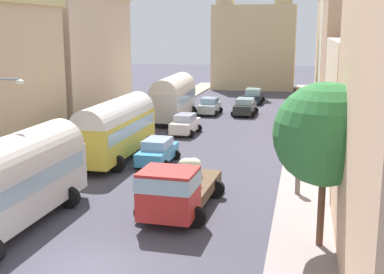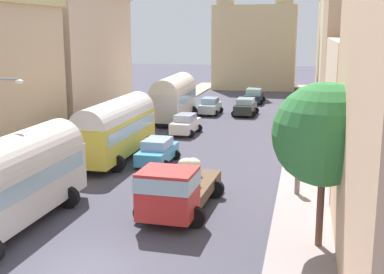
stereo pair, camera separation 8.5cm
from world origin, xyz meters
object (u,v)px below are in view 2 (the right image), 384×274
pedestrian_3 (297,123)px  pedestrian_2 (298,176)px  car_3 (185,124)px  car_1 (254,96)px  pedestrian_0 (308,159)px  car_2 (157,151)px  pedestrian_1 (318,149)px  car_4 (210,106)px  parked_bus_0 (6,180)px  pedestrian_4 (296,115)px  cargo_truck_0 (176,188)px  parked_bus_2 (174,96)px  parked_bus_1 (116,127)px  car_0 (245,107)px

pedestrian_3 → pedestrian_2: bearing=-88.8°
pedestrian_2 → car_3: bearing=123.0°
car_1 → pedestrian_0: (6.01, -28.49, 0.13)m
car_2 → pedestrian_1: 9.85m
car_4 → pedestrian_0: 21.92m
car_2 → pedestrian_2: 9.74m
parked_bus_0 → pedestrian_4: (11.10, 26.23, -1.17)m
cargo_truck_0 → parked_bus_2: bearing=104.8°
pedestrian_3 → parked_bus_1: bearing=-138.8°
car_1 → pedestrian_1: size_ratio=2.44×
parked_bus_0 → parked_bus_2: (0.18, 26.55, 0.11)m
pedestrian_2 → pedestrian_3: pedestrian_2 is taller
car_4 → pedestrian_1: (9.95, -17.35, 0.21)m
car_2 → pedestrian_2: bearing=-28.0°
pedestrian_4 → parked_bus_1: bearing=-127.7°
car_2 → pedestrian_0: size_ratio=2.46×
car_1 → pedestrian_4: bearing=-69.4°
parked_bus_1 → pedestrian_3: (11.15, 9.75, -1.10)m
car_0 → car_1: size_ratio=0.94×
pedestrian_4 → parked_bus_2: bearing=178.3°
car_2 → pedestrian_0: pedestrian_0 is taller
car_4 → pedestrian_3: bearing=-46.3°
pedestrian_0 → car_0: bearing=106.6°
pedestrian_3 → parked_bus_0: bearing=-117.4°
pedestrian_2 → car_1: bearing=99.6°
pedestrian_0 → pedestrian_4: (-1.04, 15.22, 0.01)m
car_2 → car_4: car_4 is taller
parked_bus_1 → pedestrian_1: parked_bus_1 is taller
car_1 → pedestrian_3: pedestrian_3 is taller
pedestrian_3 → pedestrian_4: size_ratio=1.09×
pedestrian_0 → pedestrian_1: (0.54, 2.45, 0.06)m
car_2 → car_3: 9.31m
pedestrian_3 → car_1: bearing=106.3°
cargo_truck_0 → car_3: (-3.79, 17.77, -0.49)m
cargo_truck_0 → car_2: (-3.37, 8.47, -0.50)m
car_1 → pedestrian_0: bearing=-78.1°
pedestrian_2 → pedestrian_4: size_ratio=1.10×
parked_bus_1 → parked_bus_2: size_ratio=1.06×
car_1 → pedestrian_3: size_ratio=2.39×
pedestrian_0 → car_4: bearing=115.4°
car_0 → pedestrian_3: (5.13, -9.26, 0.22)m
parked_bus_0 → pedestrian_0: parked_bus_0 is taller
car_3 → pedestrian_0: 13.74m
car_4 → car_0: bearing=4.6°
parked_bus_0 → car_3: parked_bus_0 is taller
car_1 → cargo_truck_0: bearing=-89.6°
parked_bus_1 → pedestrian_4: (10.95, 14.16, -1.17)m
parked_bus_2 → pedestrian_2: parked_bus_2 is taller
parked_bus_2 → car_3: parked_bus_2 is taller
car_0 → car_1: (-0.04, 8.42, -0.00)m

